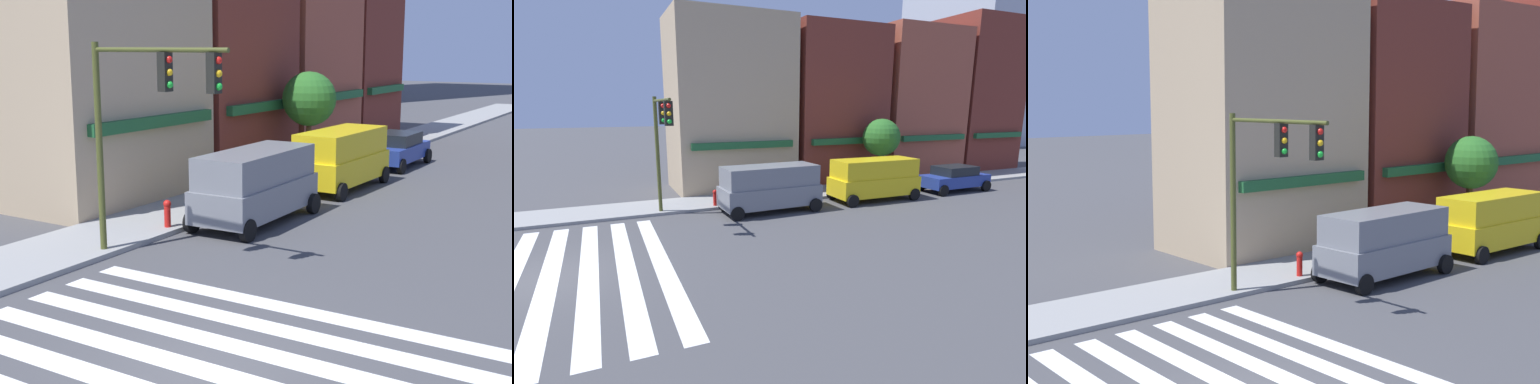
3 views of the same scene
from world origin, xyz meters
TOP-DOWN VIEW (x-y plane):
  - ground_plane at (0.00, 0.00)m, footprint 200.00×200.00m
  - sidewalk_left at (0.00, 7.50)m, footprint 120.00×3.00m
  - crosswalk_stripes at (-0.00, 0.00)m, footprint 7.39×10.80m
  - storefront_row at (20.50, 11.50)m, footprint 28.26×5.30m
  - traffic_signal at (4.37, 4.82)m, footprint 0.32×4.23m
  - van_grey at (9.54, 4.70)m, footprint 5.05×2.22m
  - van_yellow at (15.98, 4.70)m, footprint 5.03×2.22m
  - sedan_blue at (22.18, 4.70)m, footprint 4.42×2.02m
  - pedestrian_green_top at (17.87, 7.20)m, footprint 0.32×0.32m
  - fire_hydrant at (7.15, 6.40)m, footprint 0.24×0.24m
  - street_tree at (18.58, 7.50)m, footprint 2.39×2.39m

SIDE VIEW (x-z plane):
  - ground_plane at x=0.00m, z-range 0.00..0.00m
  - crosswalk_stripes at x=0.00m, z-range 0.00..0.01m
  - sidewalk_left at x=0.00m, z-range 0.00..0.15m
  - fire_hydrant at x=7.15m, z-range 0.19..1.03m
  - sedan_blue at x=22.18m, z-range 0.05..1.64m
  - pedestrian_green_top at x=17.87m, z-range 0.19..1.96m
  - van_grey at x=9.54m, z-range 0.12..2.46m
  - van_yellow at x=15.98m, z-range 0.12..2.46m
  - street_tree at x=18.58m, z-range 1.10..5.42m
  - traffic_signal at x=4.37m, z-range 1.27..6.96m
  - storefront_row at x=20.50m, z-range -0.56..11.64m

